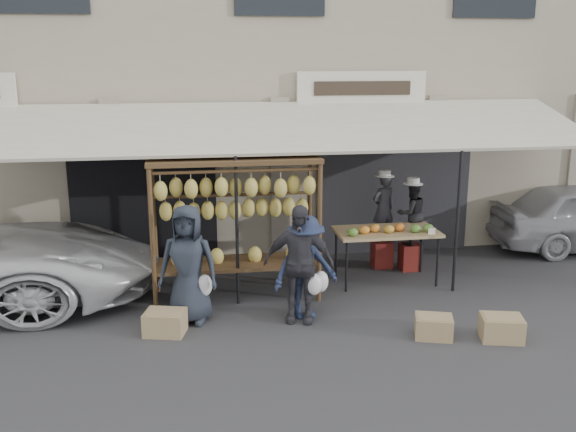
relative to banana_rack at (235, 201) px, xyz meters
The scene contains 15 objects.
ground_plane 2.33m from the banana_rack, 54.64° to the right, with size 90.00×90.00×0.00m, color #2D2D30.
shophouse 5.59m from the banana_rack, 78.90° to the left, with size 24.00×6.15×7.30m.
awning 1.67m from the banana_rack, 40.88° to the left, with size 10.00×2.35×2.92m.
banana_rack is the anchor object (origin of this frame).
produce_table 2.65m from the banana_rack, ahead, with size 1.70×0.90×1.04m.
vendor_left 2.97m from the banana_rack, 22.34° to the left, with size 0.45×0.29×1.23m, color #302F36.
vendor_right 3.33m from the banana_rack, 15.78° to the left, with size 0.55×0.42×1.12m, color black.
customer_left 1.32m from the banana_rack, 131.98° to the right, with size 0.84×0.55×1.72m, color #242A35.
customer_mid 1.49m from the banana_rack, 51.98° to the right, with size 1.00×0.42×1.71m, color #36363C.
customer_right 1.54m from the banana_rack, 45.22° to the right, with size 0.98×0.57×1.52m, color #202A46.
stool_left 3.22m from the banana_rack, 22.34° to the left, with size 0.34×0.34×0.48m, color maroon.
stool_right 3.55m from the banana_rack, 15.78° to the left, with size 0.34×0.34×0.47m, color maroon.
crate_near_a 3.46m from the banana_rack, 37.03° to the right, with size 0.49×0.38×0.30m, color tan.
crate_near_b 4.24m from the banana_rack, 31.88° to the right, with size 0.54×0.41×0.33m, color tan.
crate_far 2.15m from the banana_rack, 131.90° to the right, with size 0.54×0.41×0.32m, color tan.
Camera 1 is at (-1.70, -8.15, 3.72)m, focal length 40.00 mm.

